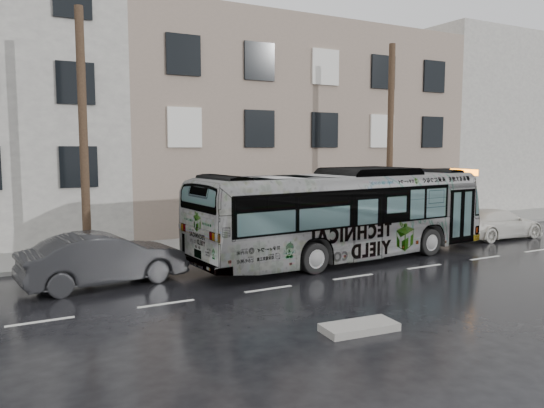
% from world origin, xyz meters
% --- Properties ---
extents(ground, '(120.00, 120.00, 0.00)m').
position_xyz_m(ground, '(0.00, 0.00, 0.00)').
color(ground, black).
rests_on(ground, ground).
extents(sidewalk, '(90.00, 3.60, 0.15)m').
position_xyz_m(sidewalk, '(0.00, 4.90, 0.07)').
color(sidewalk, gray).
rests_on(sidewalk, ground).
extents(building_taupe, '(20.00, 12.00, 11.00)m').
position_xyz_m(building_taupe, '(5.00, 12.70, 5.50)').
color(building_taupe, gray).
rests_on(building_taupe, ground).
extents(building_filler, '(18.00, 12.00, 12.00)m').
position_xyz_m(building_filler, '(24.00, 12.70, 6.00)').
color(building_filler, beige).
rests_on(building_filler, ground).
extents(utility_pole_front, '(0.30, 0.30, 9.00)m').
position_xyz_m(utility_pole_front, '(6.50, 3.30, 4.65)').
color(utility_pole_front, '#493624').
rests_on(utility_pole_front, sidewalk).
extents(utility_pole_rear, '(0.30, 0.30, 9.00)m').
position_xyz_m(utility_pole_rear, '(-7.50, 3.30, 4.65)').
color(utility_pole_rear, '#493624').
rests_on(utility_pole_rear, sidewalk).
extents(sign_post, '(0.06, 0.06, 2.40)m').
position_xyz_m(sign_post, '(7.60, 3.30, 1.35)').
color(sign_post, slate).
rests_on(sign_post, sidewalk).
extents(bus, '(12.77, 3.87, 3.51)m').
position_xyz_m(bus, '(1.43, -0.02, 1.75)').
color(bus, '#B2B2B2').
rests_on(bus, ground).
extents(white_sedan, '(4.88, 2.12, 1.40)m').
position_xyz_m(white_sedan, '(10.68, 0.41, 0.70)').
color(white_sedan, silver).
rests_on(white_sedan, ground).
extents(dark_sedan, '(5.19, 2.34, 1.65)m').
position_xyz_m(dark_sedan, '(-7.48, 0.39, 0.83)').
color(dark_sedan, black).
rests_on(dark_sedan, ground).
extents(slush_pile, '(1.86, 0.95, 0.18)m').
position_xyz_m(slush_pile, '(-3.07, -6.79, 0.09)').
color(slush_pile, gray).
rests_on(slush_pile, ground).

